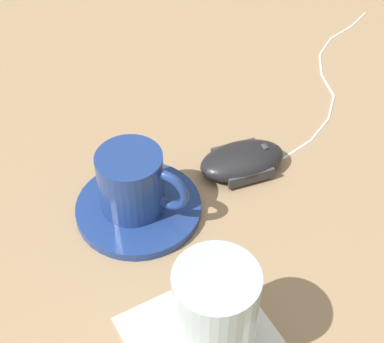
% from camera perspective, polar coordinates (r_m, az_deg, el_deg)
% --- Properties ---
extents(ground_plane, '(3.00, 3.00, 0.00)m').
position_cam_1_polar(ground_plane, '(0.64, -0.61, -6.81)').
color(ground_plane, '#9E7F5B').
extents(saucer, '(0.14, 0.14, 0.01)m').
position_cam_1_polar(saucer, '(0.67, -5.19, -3.54)').
color(saucer, navy).
rests_on(saucer, ground).
extents(coffee_cup, '(0.10, 0.07, 0.07)m').
position_cam_1_polar(coffee_cup, '(0.64, -5.72, -1.01)').
color(coffee_cup, navy).
rests_on(coffee_cup, saucer).
extents(computer_mouse, '(0.09, 0.12, 0.03)m').
position_cam_1_polar(computer_mouse, '(0.71, 4.90, 1.09)').
color(computer_mouse, black).
rests_on(computer_mouse, ground).
extents(mouse_cable, '(0.19, 0.35, 0.00)m').
position_cam_1_polar(mouse_cable, '(0.88, 13.16, 9.13)').
color(mouse_cable, white).
rests_on(mouse_cable, ground).
extents(napkin_under_glass, '(0.15, 0.15, 0.00)m').
position_cam_1_polar(napkin_under_glass, '(0.57, 1.27, -16.21)').
color(napkin_under_glass, silver).
rests_on(napkin_under_glass, ground).
extents(drinking_glass, '(0.07, 0.07, 0.11)m').
position_cam_1_polar(drinking_glass, '(0.52, 2.24, -13.54)').
color(drinking_glass, silver).
rests_on(drinking_glass, napkin_under_glass).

